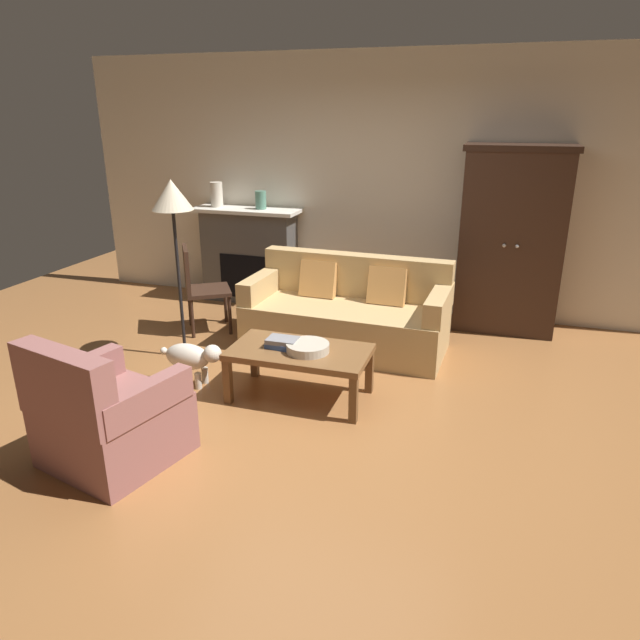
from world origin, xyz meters
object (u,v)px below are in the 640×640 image
fruit_bowl (308,347)px  fireplace (249,254)px  armchair_near_left (107,418)px  armoire (511,240)px  dog (191,358)px  coffee_table (300,356)px  floor_lamp (173,206)px  book_stack (283,343)px  mantel_vase_cream (217,194)px  mantel_vase_jade (261,200)px  couch (347,315)px  side_chair_wooden (199,284)px

fruit_bowl → fireplace: bearing=123.7°
fireplace → armchair_near_left: (0.54, -3.46, -0.25)m
armoire → dog: (-2.47, -2.21, -0.70)m
coffee_table → fireplace: bearing=122.6°
fireplace → floor_lamp: bearing=-86.1°
book_stack → mantel_vase_cream: size_ratio=0.90×
coffee_table → dog: bearing=-176.7°
fireplace → mantel_vase_cream: size_ratio=4.42×
armoire → fruit_bowl: size_ratio=5.58×
armoire → coffee_table: bearing=-125.1°
mantel_vase_jade → coffee_table: bearing=-60.6°
couch → mantel_vase_cream: (-1.89, 1.06, 0.95)m
armoire → side_chair_wooden: (-3.01, -1.05, -0.43)m
fruit_bowl → dog: 1.05m
armchair_near_left → fireplace: bearing=98.9°
coffee_table → armchair_near_left: bearing=-125.9°
dog → armchair_near_left: bearing=-87.1°
fireplace → armchair_near_left: size_ratio=1.35×
coffee_table → side_chair_wooden: 1.87m
couch → armchair_near_left: bearing=-111.9°
floor_lamp → couch: bearing=27.3°
mantel_vase_cream → floor_lamp: bearing=-74.2°
side_chair_wooden → armoire: bearing=19.2°
book_stack → coffee_table: bearing=0.3°
armoire → coffee_table: 2.70m
couch → mantel_vase_cream: mantel_vase_cream is taller
fireplace → side_chair_wooden: bearing=-93.2°
fireplace → side_chair_wooden: size_ratio=1.40×
fireplace → floor_lamp: 1.98m
armoire → coffee_table: (-1.52, -2.16, -0.58)m
fruit_bowl → mantel_vase_cream: mantel_vase_cream is taller
armoire → fruit_bowl: 2.66m
book_stack → fireplace: bearing=119.9°
couch → armchair_near_left: armchair_near_left is taller
mantel_vase_cream → side_chair_wooden: (0.32, -1.11, -0.75)m
couch → mantel_vase_jade: 1.92m
fruit_bowl → mantel_vase_cream: (-1.89, 2.24, 0.81)m
book_stack → couch: bearing=79.4°
fireplace → fruit_bowl: size_ratio=3.73×
fruit_bowl → mantel_vase_jade: mantel_vase_jade is taller
couch → fruit_bowl: (0.00, -1.19, 0.14)m
fireplace → mantel_vase_jade: mantel_vase_jade is taller
armoire → book_stack: (-1.66, -2.16, -0.49)m
mantel_vase_jade → dog: size_ratio=0.36×
armoire → coffee_table: armoire is taller
armoire → armchair_near_left: size_ratio=2.02×
fireplace → coffee_table: bearing=-57.4°
mantel_vase_jade → book_stack: bearing=-63.5°
armoire → dog: bearing=-138.1°
floor_lamp → dog: 1.32m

